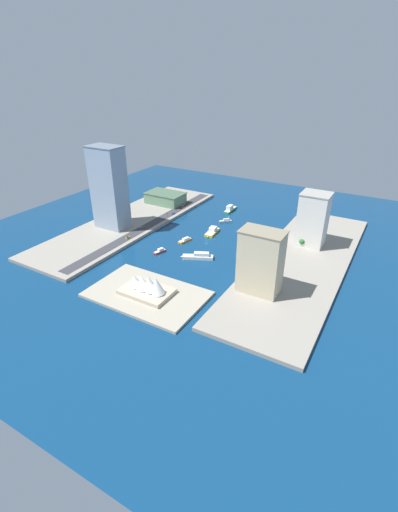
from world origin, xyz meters
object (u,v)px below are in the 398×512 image
object	(u,v)px
yacht_sleek_gray	(225,221)
office_block_beige	(261,262)
van_white	(183,205)
traffic_light_waterfront	(168,215)
sedan_silver	(142,226)
ferry_yellow_fast	(212,231)
tower_tall_glass	(109,188)
ferry_white_commuter	(198,256)
hatchback_blue	(173,213)
terminal_long_green	(165,198)
taxi_yellow_cab	(128,237)
tugboat_red	(160,251)
ferry_green_doubledeck	(230,209)
water_taxi_orange	(185,240)
opera_landmark	(147,286)
catamaran_blue	(251,241)
pickup_red	(182,207)
hotel_broad_white	(313,219)

from	to	relation	value
yacht_sleek_gray	office_block_beige	size ratio (longest dim) A/B	0.27
van_white	traffic_light_waterfront	bearing A→B (deg)	100.96
traffic_light_waterfront	sedan_silver	bearing A→B (deg)	74.39
ferry_yellow_fast	yacht_sleek_gray	bearing A→B (deg)	-87.57
ferry_yellow_fast	tower_tall_glass	size ratio (longest dim) A/B	0.30
ferry_white_commuter	hatchback_blue	xyz separation A→B (m)	(73.47, -71.52, 1.60)
terminal_long_green	hatchback_blue	distance (m)	38.96
tower_tall_glass	taxi_yellow_cab	bearing A→B (deg)	153.72
traffic_light_waterfront	office_block_beige	bearing A→B (deg)	148.72
tugboat_red	sedan_silver	world-z (taller)	sedan_silver
ferry_white_commuter	ferry_green_doubledeck	bearing A→B (deg)	-77.19
tugboat_red	van_white	distance (m)	116.81
ferry_yellow_fast	water_taxi_orange	xyz separation A→B (m)	(13.20, 30.35, -0.64)
yacht_sleek_gray	hatchback_blue	bearing A→B (deg)	13.91
ferry_yellow_fast	yacht_sleek_gray	distance (m)	32.15
tugboat_red	hatchback_blue	bearing A→B (deg)	-64.31
van_white	opera_landmark	world-z (taller)	opera_landmark
ferry_green_doubledeck	van_white	distance (m)	55.72
catamaran_blue	terminal_long_green	size ratio (longest dim) A/B	0.45
terminal_long_green	pickup_red	distance (m)	27.59
yacht_sleek_gray	tower_tall_glass	world-z (taller)	tower_tall_glass
taxi_yellow_cab	sedan_silver	bearing A→B (deg)	-80.57
ferry_green_doubledeck	taxi_yellow_cab	xyz separation A→B (m)	(48.66, 122.07, 1.35)
water_taxi_orange	ferry_green_doubledeck	bearing A→B (deg)	-90.73
ferry_yellow_fast	office_block_beige	xyz separation A→B (m)	(-79.87, 78.68, 24.42)
hotel_broad_white	traffic_light_waterfront	size ratio (longest dim) A/B	7.40
ferry_yellow_fast	ferry_white_commuter	world-z (taller)	ferry_white_commuter
ferry_yellow_fast	office_block_beige	distance (m)	114.74
water_taxi_orange	traffic_light_waterfront	xyz separation A→B (m)	(43.00, -34.34, 5.87)
tugboat_red	hotel_broad_white	xyz separation A→B (m)	(-111.60, -78.89, 25.53)
tower_tall_glass	van_white	xyz separation A→B (m)	(-28.20, -87.82, -39.05)
terminal_long_green	opera_landmark	distance (m)	192.12
ferry_yellow_fast	tower_tall_glass	xyz separation A→B (m)	(92.75, 40.73, 40.83)
ferry_white_commuter	van_white	bearing A→B (deg)	-51.64
water_taxi_orange	opera_landmark	size ratio (longest dim) A/B	0.43
yacht_sleek_gray	ferry_green_doubledeck	xyz separation A→B (m)	(10.61, -33.36, 1.00)
hotel_broad_white	opera_landmark	bearing A→B (deg)	60.14
ferry_yellow_fast	sedan_silver	distance (m)	71.28
office_block_beige	ferry_white_commuter	bearing A→B (deg)	-21.21
ferry_green_doubledeck	taxi_yellow_cab	size ratio (longest dim) A/B	5.36
ferry_white_commuter	water_taxi_orange	bearing A→B (deg)	-39.33
catamaran_blue	office_block_beige	bearing A→B (deg)	116.28
sedan_silver	pickup_red	world-z (taller)	pickup_red
catamaran_blue	water_taxi_orange	bearing A→B (deg)	29.55
van_white	opera_landmark	distance (m)	184.60
tugboat_red	office_block_beige	world-z (taller)	office_block_beige
tugboat_red	ferry_yellow_fast	world-z (taller)	ferry_yellow_fast
water_taxi_orange	traffic_light_waterfront	world-z (taller)	traffic_light_waterfront
taxi_yellow_cab	ferry_yellow_fast	bearing A→B (deg)	-136.98
ferry_white_commuter	opera_landmark	size ratio (longest dim) A/B	0.74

